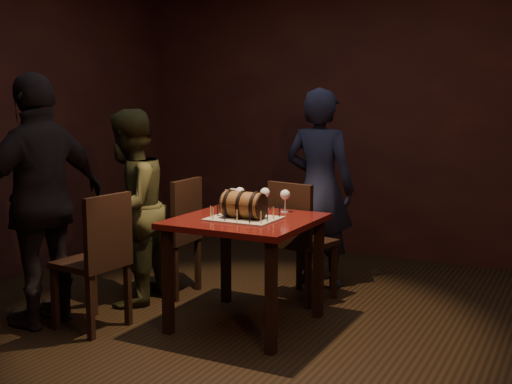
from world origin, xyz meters
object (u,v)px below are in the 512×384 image
pub_table (246,234)px  wine_glass_right (285,196)px  wine_glass_left (240,193)px  chair_left_front (99,254)px  person_left_rear (129,208)px  chair_left_rear (176,230)px  person_back (319,188)px  wine_glass_mid (265,194)px  person_left_front (42,201)px  barrel_cake (243,205)px  chair_back (298,235)px  pint_of_ale (242,202)px

pub_table → wine_glass_right: size_ratio=5.59×
wine_glass_left → chair_left_front: size_ratio=0.17×
wine_glass_left → person_left_rear: (-0.80, -0.27, -0.13)m
chair_left_rear → person_back: size_ratio=0.57×
wine_glass_left → person_back: size_ratio=0.10×
wine_glass_mid → person_left_front: bearing=-141.6°
wine_glass_left → barrel_cake: bearing=-57.7°
chair_left_front → person_back: size_ratio=0.57×
chair_back → person_back: 0.58m
pub_table → wine_glass_left: size_ratio=5.59×
person_back → person_left_front: (-1.32, -1.74, 0.04)m
wine_glass_right → chair_left_rear: (-0.96, 0.03, -0.35)m
person_left_rear → person_left_front: size_ratio=0.85×
chair_left_rear → person_left_front: size_ratio=0.54×
chair_left_front → wine_glass_mid: bearing=48.4°
barrel_cake → person_left_front: size_ratio=0.19×
barrel_cake → chair_left_front: barrel_cake is taller
wine_glass_left → chair_back: 0.58m
chair_back → person_left_front: (-1.35, -1.24, 0.34)m
pub_table → pint_of_ale: size_ratio=6.00×
wine_glass_left → person_back: 0.88m
pint_of_ale → wine_glass_left: bearing=123.8°
wine_glass_left → person_left_front: size_ratio=0.09×
barrel_cake → pint_of_ale: 0.27m
pint_of_ale → wine_glass_right: bearing=30.8°
pub_table → chair_back: size_ratio=0.97×
pub_table → barrel_cake: 0.22m
pub_table → person_back: (0.08, 1.14, 0.18)m
person_left_rear → person_back: bearing=127.5°
pub_table → wine_glass_mid: bearing=95.7°
barrel_cake → wine_glass_right: 0.41m
chair_left_front → person_left_rear: 0.64m
wine_glass_right → chair_left_front: bearing=-137.9°
pub_table → person_left_rear: (-1.02, 0.04, 0.10)m
chair_back → chair_left_rear: bearing=-163.8°
wine_glass_left → wine_glass_mid: (0.18, 0.06, -0.00)m
pub_table → chair_left_rear: bearing=155.8°
wine_glass_mid → chair_left_front: (-0.79, -0.89, -0.34)m
pub_table → chair_back: chair_back is taller
barrel_cake → pint_of_ale: bearing=121.5°
wine_glass_left → pint_of_ale: 0.16m
person_left_rear → wine_glass_left: bearing=100.6°
person_left_rear → chair_left_front: bearing=10.7°
barrel_cake → person_left_front: (-1.26, -0.55, 0.01)m
chair_left_rear → person_left_rear: person_left_rear is taller
person_back → chair_left_front: bearing=63.6°
chair_left_front → person_left_front: size_ratio=0.54×
wine_glass_mid → person_left_front: (-1.21, -0.96, -0.00)m
person_left_rear → chair_left_rear: bearing=142.4°
chair_back → person_back: bearing=93.2°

